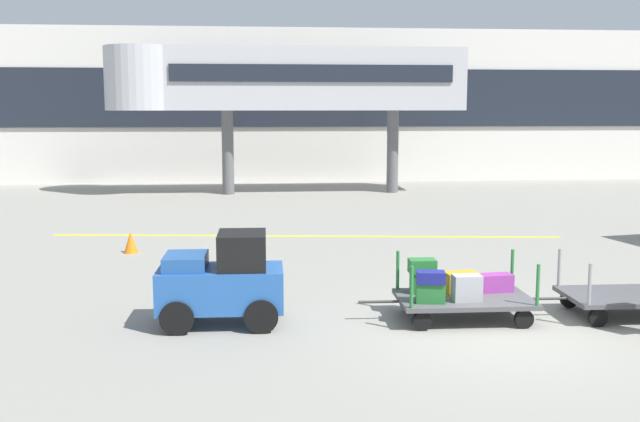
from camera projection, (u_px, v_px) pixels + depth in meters
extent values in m
plane|color=gray|center=(493.00, 332.00, 12.11)|extent=(120.00, 120.00, 0.00)
cube|color=yellow|center=(304.00, 236.00, 21.13)|extent=(14.48, 1.94, 0.01)
cube|color=silver|center=(329.00, 106.00, 37.23)|extent=(53.01, 2.40, 7.49)
cube|color=#1E232D|center=(332.00, 98.00, 35.94)|extent=(50.35, 0.12, 2.80)
cube|color=#B7B7BC|center=(311.00, 79.00, 31.03)|extent=(12.85, 2.20, 2.60)
cylinder|color=#B7B7BC|center=(141.00, 79.00, 30.39)|extent=(3.00, 3.00, 2.60)
cube|color=#1E232D|center=(313.00, 73.00, 29.88)|extent=(11.56, 0.08, 0.70)
cylinder|color=#59595B|center=(228.00, 153.00, 31.14)|extent=(0.50, 0.50, 3.54)
cylinder|color=#59595B|center=(393.00, 152.00, 31.78)|extent=(0.50, 0.50, 3.54)
cube|color=#2659A5|center=(221.00, 288.00, 12.47)|extent=(2.12, 1.14, 0.70)
cube|color=black|center=(242.00, 250.00, 12.41)|extent=(0.82, 1.01, 0.60)
cube|color=#225095|center=(186.00, 261.00, 12.36)|extent=(0.72, 0.95, 0.24)
cylinder|color=black|center=(184.00, 301.00, 12.99)|extent=(0.56, 0.19, 0.56)
cylinder|color=black|center=(177.00, 318.00, 11.95)|extent=(0.56, 0.19, 0.56)
cylinder|color=black|center=(262.00, 300.00, 13.08)|extent=(0.56, 0.19, 0.56)
cylinder|color=black|center=(261.00, 316.00, 12.05)|extent=(0.56, 0.19, 0.56)
cube|color=#4C4C4F|center=(464.00, 299.00, 12.81)|extent=(2.33, 1.45, 0.08)
cylinder|color=#237033|center=(398.00, 270.00, 13.31)|extent=(0.06, 0.06, 0.70)
cylinder|color=#237033|center=(412.00, 287.00, 12.04)|extent=(0.06, 0.06, 0.70)
cylinder|color=#237033|center=(512.00, 268.00, 13.47)|extent=(0.06, 0.06, 0.70)
cylinder|color=#237033|center=(538.00, 285.00, 12.19)|extent=(0.06, 0.06, 0.70)
cylinder|color=black|center=(408.00, 302.00, 13.36)|extent=(0.32, 0.11, 0.32)
cylinder|color=black|center=(422.00, 321.00, 12.19)|extent=(0.32, 0.11, 0.32)
cylinder|color=black|center=(501.00, 300.00, 13.49)|extent=(0.32, 0.11, 0.32)
cylinder|color=black|center=(524.00, 319.00, 12.31)|extent=(0.32, 0.11, 0.32)
cylinder|color=#333333|center=(379.00, 302.00, 12.70)|extent=(0.70, 0.06, 0.05)
cube|color=#236B2D|center=(422.00, 283.00, 13.07)|extent=(0.43, 0.32, 0.36)
cube|color=#236B2D|center=(430.00, 293.00, 12.39)|extent=(0.51, 0.31, 0.34)
cube|color=orange|center=(461.00, 282.00, 13.07)|extent=(0.62, 0.42, 0.37)
cube|color=#99999E|center=(467.00, 288.00, 12.50)|extent=(0.48, 0.31, 0.45)
cube|color=#8C338C|center=(495.00, 283.00, 13.17)|extent=(0.63, 0.37, 0.31)
cube|color=#236B2D|center=(422.00, 266.00, 13.02)|extent=(0.47, 0.34, 0.25)
cube|color=navy|center=(431.00, 277.00, 12.36)|extent=(0.51, 0.37, 0.20)
cube|color=#4C4C4F|center=(631.00, 296.00, 13.02)|extent=(2.33, 1.45, 0.08)
cylinder|color=gray|center=(559.00, 267.00, 13.53)|extent=(0.06, 0.06, 0.70)
cylinder|color=gray|center=(590.00, 284.00, 12.26)|extent=(0.06, 0.06, 0.70)
cylinder|color=black|center=(569.00, 299.00, 13.58)|extent=(0.32, 0.11, 0.32)
cylinder|color=black|center=(598.00, 317.00, 12.40)|extent=(0.32, 0.11, 0.32)
cylinder|color=#333333|center=(548.00, 299.00, 12.92)|extent=(0.70, 0.06, 0.05)
cone|color=orange|center=(131.00, 242.00, 18.67)|extent=(0.36, 0.36, 0.55)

